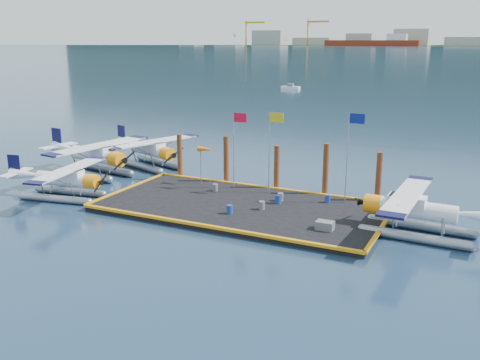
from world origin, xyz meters
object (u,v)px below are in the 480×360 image
Objects in this scene: drum_1 at (262,205)px; flagpole_yellow at (272,140)px; seaplane_c at (151,152)px; seaplane_d at (413,212)px; crate at (325,225)px; windsock at (206,150)px; piling_4 at (379,179)px; drum_0 at (215,187)px; piling_1 at (226,161)px; drum_3 at (230,209)px; flagpole_red at (236,139)px; seaplane_b at (96,157)px; drum_5 at (280,197)px; piling_3 at (326,171)px; piling_2 at (277,169)px; drum_4 at (328,199)px; flagpole_blue at (351,145)px; drum_2 at (278,199)px; seaplane_a at (66,181)px; piling_0 at (180,157)px.

drum_1 is 5.73m from flagpole_yellow.
seaplane_c is 0.99× the size of seaplane_d.
crate is at bearing 118.90° from seaplane_d.
piling_4 is at bearing 6.75° from windsock.
piling_1 is at bearing 101.11° from drum_0.
drum_3 is 0.10× the size of flagpole_yellow.
drum_1 is at bearing -31.54° from windsock.
flagpole_yellow is at bearing 0.00° from flagpole_red.
crate is (6.75, -0.21, -0.03)m from drum_3.
flagpole_yellow is (16.74, 0.41, 2.86)m from seaplane_b.
drum_0 is at bearing 79.14° from seaplane_c.
piling_3 is (2.35, 3.29, 1.45)m from drum_5.
seaplane_b is 3.44× the size of windsock.
windsock is 0.82× the size of piling_2.
piling_1 reaches higher than windsock.
drum_4 is at bearing 44.82° from drum_1.
piling_3 is (-0.88, 2.13, 1.47)m from drum_4.
flagpole_blue reaches higher than drum_1.
crate is (22.93, -5.76, -0.98)m from seaplane_b.
crate is 10.13m from piling_2.
drum_5 is at bearing -13.28° from windsock.
drum_2 reaches higher than drum_5.
seaplane_a is 16.33× the size of drum_4.
drum_1 is at bearing -105.79° from drum_2.
drum_2 is (15.56, -6.62, -0.81)m from seaplane_c.
drum_3 reaches higher than drum_0.
flagpole_blue is (-5.04, 3.72, 3.16)m from seaplane_d.
drum_3 is at bearing -115.32° from drum_5.
crate is 0.27× the size of piling_0.
seaplane_b reaches higher than drum_4.
seaplane_d is 14.79m from flagpole_red.
drum_5 is at bearing 64.68° from drum_3.
flagpole_red reaches higher than seaplane_a.
flagpole_red is at bearing 180.00° from flagpole_blue.
seaplane_d is 11.84m from drum_3.
drum_5 is (0.42, 2.45, 0.00)m from drum_1.
piling_1 is at bearing 108.48° from seaplane_b.
piling_0 is at bearing 149.18° from drum_0.
flagpole_blue reaches higher than seaplane_c.
windsock is at bearing 148.46° from drum_1.
seaplane_b is at bearing 175.31° from drum_0.
piling_0 is at bearing 173.99° from flagpole_blue.
crate is at bearing 84.93° from seaplane_b.
flagpole_red is at bearing 52.43° from drum_0.
drum_2 is 0.59× the size of crate.
piling_2 is (-6.20, 1.60, -2.79)m from flagpole_blue.
flagpole_yellow is 6.00m from flagpole_blue.
flagpole_yellow is 5.87m from windsock.
seaplane_b is 2.68× the size of piling_0.
piling_4 is (12.50, 0.00, -0.10)m from piling_1.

